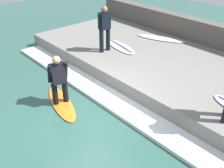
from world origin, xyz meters
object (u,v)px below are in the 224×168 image
object	(u,v)px
surfboard_waiting_near	(121,47)
surfboard_spare	(161,38)
surfer_riding	(58,78)
surfer_waiting_near	(105,27)
surfboard_riding	(61,103)

from	to	relation	value
surfboard_waiting_near	surfboard_spare	distance (m)	1.92
surfer_riding	surfer_waiting_near	bearing A→B (deg)	23.84
surfer_riding	surfboard_waiting_near	world-z (taller)	surfer_riding
surfer_riding	surfboard_riding	bearing A→B (deg)	0.00
surfboard_spare	surfer_riding	bearing A→B (deg)	-173.62
surfboard_riding	surfer_waiting_near	world-z (taller)	surfer_waiting_near
surfer_waiting_near	surfer_riding	bearing A→B (deg)	-156.16
surfboard_riding	surfer_riding	xyz separation A→B (m)	(0.00, 0.00, 0.85)
surfboard_riding	surfer_riding	bearing A→B (deg)	0.00
surfboard_riding	surfboard_spare	distance (m)	5.32
surfer_waiting_near	surfboard_spare	bearing A→B (deg)	-13.72
surfboard_waiting_near	surfer_waiting_near	bearing A→B (deg)	166.60
surfboard_riding	surfer_waiting_near	size ratio (longest dim) A/B	1.26
surfer_riding	surfboard_waiting_near	xyz separation A→B (m)	(3.40, 1.05, -0.32)
surfer_waiting_near	surfboard_spare	distance (m)	2.76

